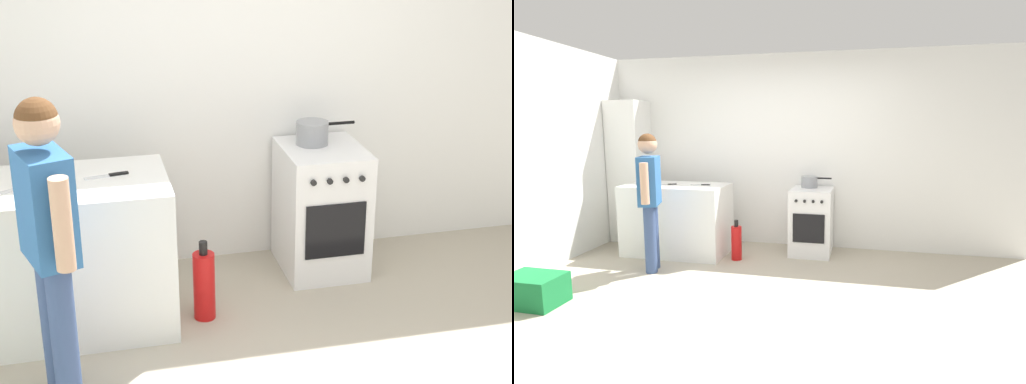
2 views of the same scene
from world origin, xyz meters
TOP-DOWN VIEW (x-y plane):
  - back_wall at (0.00, 1.95)m, footprint 6.00×0.10m
  - counter_unit at (-1.35, 1.20)m, footprint 1.30×0.70m
  - oven_left at (0.35, 1.58)m, footprint 0.52×0.62m
  - pot at (0.31, 1.67)m, footprint 0.39×0.21m
  - knife_carving at (-1.49, 1.16)m, footprint 0.30×0.19m
  - knife_utility at (-1.02, 1.23)m, footprint 0.25×0.07m
  - person at (-1.34, 0.53)m, footprint 0.30×0.55m
  - fire_extinguisher at (-0.52, 1.10)m, footprint 0.13×0.13m

SIDE VIEW (x-z plane):
  - fire_extinguisher at x=-0.52m, z-range -0.03..0.47m
  - oven_left at x=0.35m, z-range 0.00..0.85m
  - counter_unit at x=-1.35m, z-range 0.00..0.90m
  - knife_carving at x=-1.49m, z-range 0.90..0.91m
  - knife_utility at x=-1.02m, z-range 0.90..0.91m
  - person at x=-1.34m, z-range 0.14..1.70m
  - pot at x=0.31m, z-range 0.85..1.00m
  - back_wall at x=0.00m, z-range 0.00..2.60m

